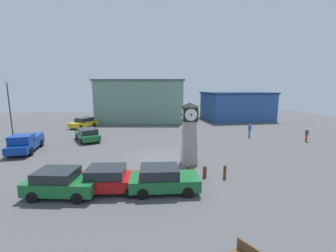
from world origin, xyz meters
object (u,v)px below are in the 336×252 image
car_far_lot (84,123)px  bollard_near_tower (225,172)px  car_by_building (163,179)px  pedestrian_crossing_lot (250,129)px  pickup_truck (26,142)px  pedestrian_near_bench (307,134)px  clock_tower (189,134)px  car_silver_hatch (88,134)px  street_lamp_far_side (9,106)px  bollard_mid_row (205,171)px  car_navy_sedan (61,182)px  car_near_tower (110,179)px  bollard_far_row (189,172)px

car_far_lot → bollard_near_tower: bearing=-54.1°
car_by_building → pedestrian_crossing_lot: pedestrian_crossing_lot is taller
bollard_near_tower → pickup_truck: (-17.54, 8.26, 0.43)m
pedestrian_near_bench → pedestrian_crossing_lot: 6.35m
clock_tower → pedestrian_crossing_lot: size_ratio=2.90×
car_silver_hatch → street_lamp_far_side: size_ratio=0.71×
pickup_truck → bollard_mid_row: bearing=-26.1°
car_by_building → pedestrian_crossing_lot: 18.59m
car_far_lot → car_silver_hatch: size_ratio=0.95×
pedestrian_near_bench → pickup_truck: bearing=-177.3°
car_far_lot → pedestrian_crossing_lot: 24.82m
car_navy_sedan → pickup_truck: bearing=125.5°
car_far_lot → pedestrian_near_bench: car_far_lot is taller
car_by_building → clock_tower: bearing=62.9°
pedestrian_near_bench → pedestrian_crossing_lot: bearing=153.0°
bollard_near_tower → car_near_tower: (-7.74, -1.29, 0.29)m
pedestrian_near_bench → street_lamp_far_side: bearing=172.7°
car_near_tower → street_lamp_far_side: (-14.38, 15.52, 3.23)m
car_near_tower → street_lamp_far_side: bearing=132.8°
bollard_near_tower → car_navy_sedan: (-10.54, -1.56, 0.30)m
bollard_far_row → pickup_truck: pickup_truck is taller
clock_tower → car_silver_hatch: bearing=139.7°
clock_tower → pickup_truck: 16.42m
bollard_mid_row → car_far_lot: car_far_lot is taller
car_by_building → car_far_lot: 25.59m
car_near_tower → car_far_lot: bearing=109.0°
car_near_tower → car_far_lot: 24.09m
clock_tower → pedestrian_near_bench: 16.56m
street_lamp_far_side → car_silver_hatch: bearing=-11.0°
bollard_near_tower → car_by_building: (-4.47, -1.56, 0.30)m
car_far_lot → pedestrian_crossing_lot: (23.16, -8.91, 0.23)m
car_navy_sedan → car_near_tower: car_navy_sedan is taller
pedestrian_near_bench → street_lamp_far_side: street_lamp_far_side is taller
car_near_tower → car_by_building: bearing=-4.8°
bollard_mid_row → car_by_building: bearing=-148.8°
car_near_tower → bollard_far_row: bearing=14.1°
car_far_lot → street_lamp_far_side: street_lamp_far_side is taller
bollard_mid_row → pedestrian_near_bench: pedestrian_near_bench is taller
bollard_mid_row → pedestrian_near_bench: 17.36m
car_far_lot → pickup_truck: pickup_truck is taller
car_silver_hatch → bollard_mid_row: bearing=-47.0°
car_far_lot → clock_tower: bearing=-53.1°
car_near_tower → car_by_building: size_ratio=0.97×
clock_tower → bollard_far_row: (-0.64, -3.35, -2.03)m
pickup_truck → bollard_near_tower: bearing=-25.2°
bollard_mid_row → car_navy_sedan: size_ratio=0.20×
car_silver_hatch → pedestrian_near_bench: 25.99m
bollard_far_row → pedestrian_crossing_lot: 16.19m
bollard_far_row → car_near_tower: (-5.15, -1.29, 0.25)m
bollard_mid_row → car_by_building: size_ratio=0.20×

